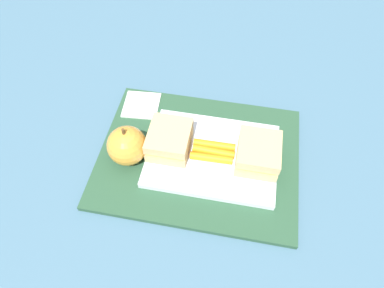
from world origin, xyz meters
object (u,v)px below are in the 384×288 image
at_px(sandwich_half_right, 169,140).
at_px(paper_napkin, 141,105).
at_px(sandwich_half_left, 258,153).
at_px(carrot_sticks_bundle, 213,152).
at_px(apple, 127,146).
at_px(food_tray, 212,155).

bearing_deg(sandwich_half_right, paper_napkin, -50.05).
distance_m(sandwich_half_left, carrot_sticks_bundle, 0.08).
relative_size(sandwich_half_right, paper_napkin, 1.14).
relative_size(sandwich_half_right, apple, 0.98).
distance_m(apple, paper_napkin, 0.13).
bearing_deg(food_tray, apple, 10.16).
relative_size(food_tray, paper_napkin, 3.29).
height_order(carrot_sticks_bundle, apple, apple).
distance_m(sandwich_half_right, carrot_sticks_bundle, 0.08).
distance_m(food_tray, apple, 0.15).
bearing_deg(sandwich_half_left, sandwich_half_right, 0.00).
relative_size(apple, paper_napkin, 1.16).
relative_size(food_tray, sandwich_half_left, 2.88).
distance_m(carrot_sticks_bundle, paper_napkin, 0.19).
distance_m(food_tray, sandwich_half_right, 0.08).
height_order(sandwich_half_left, sandwich_half_right, same).
bearing_deg(carrot_sticks_bundle, apple, 10.02).
height_order(sandwich_half_right, paper_napkin, sandwich_half_right).
bearing_deg(sandwich_half_left, paper_napkin, -22.36).
xyz_separation_m(food_tray, sandwich_half_left, (-0.08, 0.00, 0.03)).
relative_size(sandwich_half_left, carrot_sticks_bundle, 1.04).
bearing_deg(apple, food_tray, -169.84).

